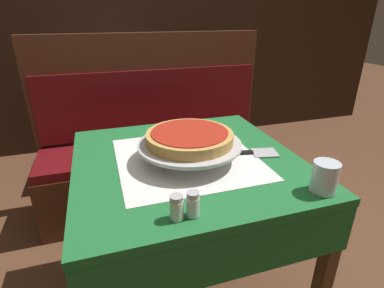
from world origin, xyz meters
name	(u,v)px	position (x,y,z in m)	size (l,w,h in m)	color
dining_table_front	(187,183)	(0.00, 0.00, 0.65)	(0.87, 0.87, 0.77)	#1E6B33
dining_table_rear	(117,97)	(-0.16, 1.56, 0.64)	(0.69, 0.69, 0.76)	red
booth_bench	(158,158)	(0.04, 0.88, 0.34)	(1.58, 0.47, 1.18)	#4C2819
back_wall_panel	(123,24)	(0.00, 2.08, 1.20)	(6.00, 0.04, 2.40)	black
pizza_pan_stand	(190,145)	(0.01, -0.02, 0.83)	(0.40, 0.40, 0.07)	#ADADB2
deep_dish_pizza	(190,137)	(0.01, -0.02, 0.86)	(0.33, 0.33, 0.05)	tan
pizza_server	(250,153)	(0.26, -0.04, 0.77)	(0.25, 0.10, 0.01)	#BCBCC1
water_glass_near	(325,177)	(0.35, -0.36, 0.82)	(0.08, 0.08, 0.10)	silver
salt_shaker	(177,207)	(-0.14, -0.36, 0.80)	(0.04, 0.04, 0.07)	silver
pepper_shaker	(193,204)	(-0.09, -0.36, 0.81)	(0.04, 0.04, 0.08)	silver
condiment_caddy	(108,77)	(-0.21, 1.56, 0.81)	(0.11, 0.11, 0.17)	black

